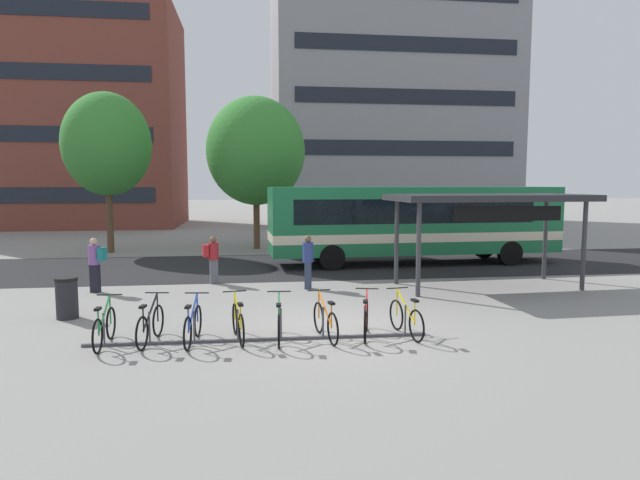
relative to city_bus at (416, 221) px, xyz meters
name	(u,v)px	position (x,y,z in m)	size (l,w,h in m)	color
ground	(334,331)	(-5.00, -9.88, -1.78)	(200.00, 200.00, 0.00)	gray
bus_lane_asphalt	(296,266)	(-5.00, 0.00, -1.77)	(80.00, 7.20, 0.01)	#232326
city_bus	(416,221)	(0.00, 0.00, 0.00)	(12.12, 3.08, 3.20)	#196B3D
bike_rack	(260,337)	(-6.69, -10.47, -1.68)	(7.28, 0.16, 0.70)	#47474C
parked_bicycle_green_0	(104,328)	(-9.87, -10.42, -1.39)	(0.52, 1.72, 0.99)	black
parked_bicycle_black_1	(150,325)	(-8.97, -10.33, -1.39)	(0.52, 1.71, 0.99)	black
parked_bicycle_blue_2	(193,326)	(-8.08, -10.47, -1.39)	(0.52, 1.72, 0.99)	black
parked_bicycle_yellow_3	(238,323)	(-7.15, -10.39, -1.39)	(0.52, 1.71, 0.99)	black
parked_bicycle_green_4	(279,324)	(-6.28, -10.54, -1.39)	(0.52, 1.72, 0.99)	black
parked_bicycle_orange_5	(325,322)	(-5.28, -10.51, -1.39)	(0.52, 1.71, 0.99)	black
parked_bicycle_red_6	(366,320)	(-4.38, -10.46, -1.39)	(0.61, 1.68, 0.99)	black
parked_bicycle_yellow_7	(406,319)	(-3.49, -10.49, -1.39)	(0.52, 1.71, 0.99)	black
transit_shelter	(489,201)	(0.72, -5.36, 1.02)	(6.33, 3.15, 3.00)	#38383D
commuter_red_pack_0	(212,257)	(-8.11, -3.56, -0.86)	(0.57, 0.41, 1.59)	#565660
commuter_teal_pack_1	(95,261)	(-11.58, -4.59, -0.80)	(0.58, 0.44, 1.69)	black
commuter_red_pack_2	(308,258)	(-5.04, -4.83, -0.79)	(0.41, 0.57, 1.70)	#2D3851
trash_bin	(67,298)	(-11.40, -7.88, -1.26)	(0.55, 0.55, 1.03)	#232328
street_tree_0	(107,144)	(-13.56, 5.44, 3.42)	(4.12, 4.12, 7.65)	brown
street_tree_1	(256,151)	(-6.50, 6.02, 3.19)	(4.96, 4.96, 7.69)	brown
building_left_wing	(49,118)	(-22.19, 23.39, 6.63)	(19.73, 10.49, 16.81)	brown
building_right_wing	(385,91)	(4.68, 23.90, 9.32)	(18.71, 13.46, 22.18)	gray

